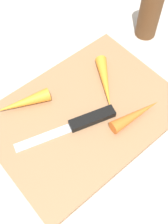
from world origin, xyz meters
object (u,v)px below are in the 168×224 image
(carrot_medium, at_px, (136,114))
(pepper_grinder, at_px, (150,12))
(carrot_longest, at_px, (105,82))
(carrot_shortest, at_px, (23,103))
(cutting_board, at_px, (84,114))
(knife, at_px, (87,120))

(carrot_medium, distance_m, pepper_grinder, 0.25)
(carrot_longest, height_order, carrot_shortest, carrot_shortest)
(carrot_medium, relative_size, carrot_longest, 0.87)
(carrot_medium, height_order, pepper_grinder, pepper_grinder)
(carrot_longest, xyz_separation_m, carrot_shortest, (0.16, -0.07, 0.00))
(cutting_board, distance_m, carrot_medium, 0.10)
(carrot_medium, bearing_deg, knife, 152.63)
(knife, xyz_separation_m, carrot_shortest, (0.07, -0.11, 0.01))
(cutting_board, distance_m, knife, 0.03)
(knife, relative_size, carrot_medium, 1.81)
(cutting_board, height_order, pepper_grinder, pepper_grinder)
(knife, bearing_deg, carrot_medium, 161.61)
(cutting_board, xyz_separation_m, knife, (0.01, 0.02, 0.01))
(knife, bearing_deg, cutting_board, -98.69)
(knife, height_order, pepper_grinder, pepper_grinder)
(knife, height_order, carrot_medium, carrot_medium)
(carrot_shortest, bearing_deg, carrot_medium, 150.44)
(carrot_longest, xyz_separation_m, pepper_grinder, (-0.19, -0.06, 0.04))
(carrot_longest, relative_size, pepper_grinder, 1.00)
(cutting_board, bearing_deg, carrot_longest, -165.08)
(knife, bearing_deg, carrot_longest, -137.55)
(cutting_board, xyz_separation_m, carrot_shortest, (0.08, -0.09, 0.02))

